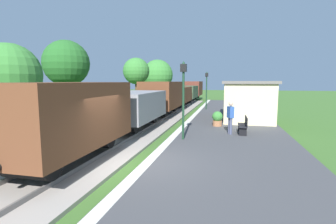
% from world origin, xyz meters
% --- Properties ---
extents(ground_plane, '(160.00, 160.00, 0.00)m').
position_xyz_m(ground_plane, '(0.00, 0.00, 0.00)').
color(ground_plane, '#3D6628').
extents(platform_slab, '(6.00, 60.00, 0.25)m').
position_xyz_m(platform_slab, '(3.20, 0.00, 0.12)').
color(platform_slab, '#424244').
rests_on(platform_slab, ground).
extents(platform_edge_stripe, '(0.36, 60.00, 0.01)m').
position_xyz_m(platform_edge_stripe, '(0.40, 0.00, 0.25)').
color(platform_edge_stripe, silver).
rests_on(platform_edge_stripe, platform_slab).
extents(track_ballast, '(3.80, 60.00, 0.12)m').
position_xyz_m(track_ballast, '(-2.40, 0.00, 0.06)').
color(track_ballast, '#9E9389').
rests_on(track_ballast, ground).
extents(rail_near, '(0.07, 60.00, 0.14)m').
position_xyz_m(rail_near, '(-1.68, 0.00, 0.19)').
color(rail_near, slate).
rests_on(rail_near, track_ballast).
extents(rail_far, '(0.07, 60.00, 0.14)m').
position_xyz_m(rail_far, '(-3.12, 0.00, 0.19)').
color(rail_far, slate).
rests_on(rail_far, track_ballast).
extents(freight_train, '(2.50, 39.20, 2.72)m').
position_xyz_m(freight_train, '(-2.40, 16.03, 1.55)').
color(freight_train, brown).
rests_on(freight_train, rail_near).
extents(station_hut, '(3.50, 5.80, 2.78)m').
position_xyz_m(station_hut, '(4.40, 11.18, 1.65)').
color(station_hut, beige).
rests_on(station_hut, platform_slab).
extents(bench_near_hut, '(0.42, 1.50, 0.91)m').
position_xyz_m(bench_near_hut, '(3.90, 5.82, 0.72)').
color(bench_near_hut, black).
rests_on(bench_near_hut, platform_slab).
extents(person_waiting, '(0.38, 0.45, 1.71)m').
position_xyz_m(person_waiting, '(3.19, 5.54, 1.18)').
color(person_waiting, '#474C66').
rests_on(person_waiting, platform_slab).
extents(potted_planter, '(0.64, 0.64, 0.92)m').
position_xyz_m(potted_planter, '(2.44, 7.83, 0.72)').
color(potted_planter, '#9E6642').
rests_on(potted_planter, platform_slab).
extents(lamp_post_near, '(0.28, 0.28, 3.70)m').
position_xyz_m(lamp_post_near, '(0.99, 3.77, 2.80)').
color(lamp_post_near, '#193823').
rests_on(lamp_post_near, platform_slab).
extents(lamp_post_far, '(0.28, 0.28, 3.70)m').
position_xyz_m(lamp_post_far, '(0.99, 17.13, 2.80)').
color(lamp_post_far, '#193823').
rests_on(lamp_post_far, platform_slab).
extents(tree_trackside_mid, '(3.41, 3.41, 5.09)m').
position_xyz_m(tree_trackside_mid, '(-8.67, 3.66, 3.38)').
color(tree_trackside_mid, '#4C3823').
rests_on(tree_trackside_mid, ground).
extents(tree_trackside_far, '(3.71, 3.71, 6.32)m').
position_xyz_m(tree_trackside_far, '(-9.81, 10.44, 4.45)').
color(tree_trackside_far, '#4C3823').
rests_on(tree_trackside_far, ground).
extents(tree_field_left, '(2.84, 2.84, 5.52)m').
position_xyz_m(tree_field_left, '(-6.64, 18.10, 4.07)').
color(tree_field_left, '#4C3823').
rests_on(tree_field_left, ground).
extents(tree_field_distant, '(4.32, 4.32, 6.04)m').
position_xyz_m(tree_field_distant, '(-6.70, 26.91, 3.87)').
color(tree_field_distant, '#4C3823').
rests_on(tree_field_distant, ground).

